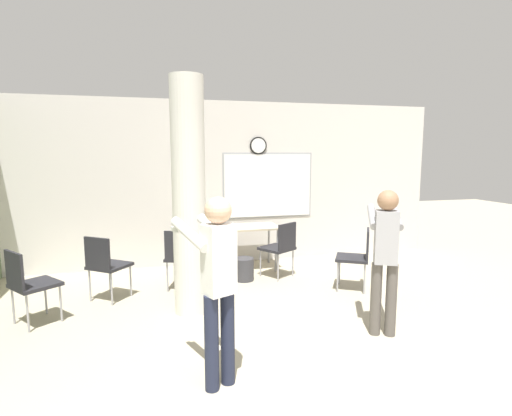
% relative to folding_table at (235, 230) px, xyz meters
% --- Properties ---
extents(wall_back, '(8.00, 0.15, 2.80)m').
position_rel_folding_table_xyz_m(wall_back, '(-0.15, 0.53, 0.74)').
color(wall_back, silver).
rests_on(wall_back, ground_plane).
extents(support_pillar, '(0.39, 0.39, 2.80)m').
position_rel_folding_table_xyz_m(support_pillar, '(-0.88, -1.62, 0.74)').
color(support_pillar, silver).
rests_on(support_pillar, ground_plane).
extents(folding_table, '(1.43, 0.63, 0.72)m').
position_rel_folding_table_xyz_m(folding_table, '(0.00, 0.00, 0.00)').
color(folding_table, beige).
rests_on(folding_table, ground_plane).
extents(bottle_on_table, '(0.07, 0.07, 0.29)m').
position_rel_folding_table_xyz_m(bottle_on_table, '(-0.24, -0.05, 0.17)').
color(bottle_on_table, '#1E6B2D').
rests_on(bottle_on_table, folding_table).
extents(waste_bin, '(0.30, 0.30, 0.34)m').
position_rel_folding_table_xyz_m(waste_bin, '(0.02, -0.60, -0.49)').
color(waste_bin, '#38383D').
rests_on(waste_bin, ground_plane).
extents(chair_table_left, '(0.56, 0.56, 0.87)m').
position_rel_folding_table_xyz_m(chair_table_left, '(-0.93, -0.79, -0.15)').
color(chair_table_left, '#232328').
rests_on(chair_table_left, ground_plane).
extents(chair_near_pillar, '(0.62, 0.62, 0.87)m').
position_rel_folding_table_xyz_m(chair_near_pillar, '(-1.91, -0.97, -0.15)').
color(chair_near_pillar, '#232328').
rests_on(chair_near_pillar, ground_plane).
extents(chair_table_right, '(0.61, 0.61, 0.87)m').
position_rel_folding_table_xyz_m(chair_table_right, '(0.59, -0.60, -0.15)').
color(chair_table_right, '#232328').
rests_on(chair_table_right, ground_plane).
extents(chair_by_left_wall, '(0.62, 0.62, 0.87)m').
position_rel_folding_table_xyz_m(chair_by_left_wall, '(-2.66, -1.55, -0.15)').
color(chair_by_left_wall, '#232328').
rests_on(chair_by_left_wall, ground_plane).
extents(chair_mid_room, '(0.60, 0.60, 0.87)m').
position_rel_folding_table_xyz_m(chair_mid_room, '(1.47, -1.40, -0.15)').
color(chair_mid_room, '#232328').
rests_on(chair_mid_room, ground_plane).
extents(person_playing_front, '(0.52, 0.64, 1.59)m').
position_rel_folding_table_xyz_m(person_playing_front, '(-0.81, -3.25, 0.27)').
color(person_playing_front, '#1E2338').
rests_on(person_playing_front, ground_plane).
extents(person_playing_side, '(0.51, 0.65, 1.55)m').
position_rel_folding_table_xyz_m(person_playing_side, '(1.04, -2.74, 0.25)').
color(person_playing_side, '#514C47').
rests_on(person_playing_side, ground_plane).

